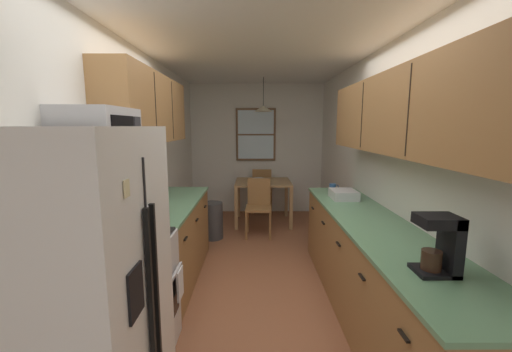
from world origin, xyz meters
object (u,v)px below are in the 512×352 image
Objects in this scene: stove_range at (127,298)px; microwave_over_range at (99,131)px; coffee_maker at (442,243)px; dish_rack at (344,194)px; table_serving_bowl at (258,180)px; trash_bin at (213,220)px; dining_chair_far at (262,189)px; storage_canister at (146,212)px; refrigerator at (74,306)px; dining_chair_near at (259,204)px; dining_table at (263,187)px; mug_by_coffeemaker at (333,187)px.

stove_range is 1.89× the size of microwave_over_range.
dish_rack is (-0.02, 1.87, -0.13)m from coffee_maker.
coffee_maker is 1.64× the size of table_serving_bowl.
microwave_over_range is 1.72× the size of coffee_maker.
stove_range is 2.14m from coffee_maker.
microwave_over_range is 2.61m from dish_rack.
trash_bin is at bearing 80.95° from microwave_over_range.
dining_chair_far is 3.69m from storage_canister.
refrigerator is at bearing -85.05° from stove_range.
stove_range is 6.93× the size of storage_canister.
storage_canister reaches higher than trash_bin.
stove_range is 1.22× the size of dining_chair_far.
microwave_over_range is (-0.18, 0.75, 0.83)m from refrigerator.
refrigerator reaches higher than coffee_maker.
dining_chair_near is at bearing 12.79° from trash_bin.
coffee_maker is at bearing -72.97° from dining_chair_near.
table_serving_bowl is (-0.09, -0.65, 0.29)m from dining_chair_far.
trash_bin is at bearing 144.97° from dish_rack.
refrigerator is 10.89× the size of storage_canister.
coffee_maker reaches higher than trash_bin.
dining_table reaches higher than trash_bin.
dining_chair_far is (-0.00, 0.64, -0.15)m from dining_table.
trash_bin is (-0.80, -1.44, -0.22)m from dining_chair_far.
storage_canister is 0.77× the size of table_serving_bowl.
dining_chair_near is at bearing -97.64° from dining_table.
microwave_over_range is at bearing -109.81° from dining_table.
coffee_maker is (2.11, -0.48, -0.62)m from microwave_over_range.
dining_chair_near is (1.01, 2.73, 0.03)m from stove_range.
table_serving_bowl is (-0.96, 1.47, -0.15)m from mug_by_coffeemaker.
dining_table is at bearing 120.35° from mug_by_coffeemaker.
dish_rack is at bearing -66.19° from dining_table.
stove_range is 1.13× the size of dining_table.
refrigerator is at bearing -125.87° from mug_by_coffeemaker.
coffee_maker is 2.37m from mug_by_coffeemaker.
microwave_over_range is at bearing -112.46° from dining_chair_near.
dining_table is at bearing 113.81° from dish_rack.
coffee_maker is at bearing -89.31° from mug_by_coffeemaker.
stove_range is 1.23m from microwave_over_range.
dining_chair_far is 2.65× the size of dish_rack.
coffee_maker reaches higher than table_serving_bowl.
table_serving_bowl is (1.12, 3.35, -0.91)m from microwave_over_range.
mug_by_coffeemaker is at bearing 34.56° from storage_canister.
table_serving_bowl is (-0.00, 0.63, 0.29)m from dining_chair_near.
coffee_maker is at bearing -60.82° from trash_bin.
table_serving_bowl is (1.02, 2.83, -0.19)m from storage_canister.
dining_chair_near is at bearing 138.48° from mug_by_coffeemaker.
dining_chair_near is (-0.09, -0.64, -0.15)m from dining_table.
mug_by_coffeemaker is at bearing -41.52° from dining_chair_near.
refrigerator reaches higher than stove_range.
dining_table is 1.08× the size of dining_chair_far.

